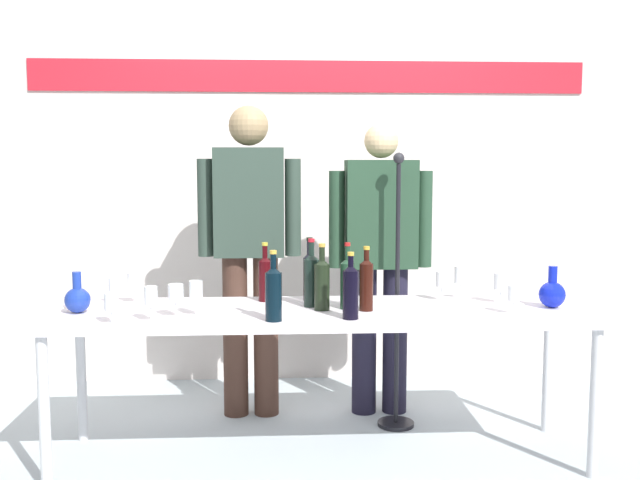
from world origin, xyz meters
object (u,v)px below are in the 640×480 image
object	(u,v)px
wine_glass_left_5	(176,293)
microphone_stand	(397,337)
wine_bottle_4	(311,278)
wine_bottle_5	(351,290)
wine_glass_right_1	(461,276)
wine_glass_right_2	(501,282)
display_table	(322,320)
wine_glass_left_0	(196,291)
wine_bottle_0	(347,282)
wine_glass_right_3	(442,280)
wine_bottle_1	(366,283)
wine_glass_right_0	(514,294)
decanter_blue_right	(552,293)
decanter_blue_left	(77,299)
wine_glass_left_4	(115,285)
wine_bottle_2	(323,282)
wine_glass_left_1	(151,297)
wine_bottle_6	(273,292)
wine_glass_left_2	(111,303)
wine_glass_left_3	(134,281)
wine_bottle_7	(265,277)
presenter_left	(250,241)
presenter_right	(380,251)

from	to	relation	value
wine_glass_left_5	microphone_stand	xyz separation A→B (m)	(1.10, 0.55, -0.35)
wine_bottle_4	wine_bottle_5	xyz separation A→B (m)	(0.16, -0.29, -0.01)
wine_glass_right_1	wine_glass_right_2	size ratio (longest dim) A/B	1.09
display_table	wine_glass_left_0	distance (m)	0.62
wine_bottle_0	wine_glass_right_3	world-z (taller)	wine_bottle_0
wine_bottle_1	wine_glass_right_0	bearing A→B (deg)	-9.51
decanter_blue_right	wine_bottle_5	distance (m)	1.02
decanter_blue_left	wine_bottle_5	size ratio (longest dim) A/B	0.64
wine_bottle_1	wine_glass_left_5	bearing A→B (deg)	-173.49
wine_bottle_0	wine_glass_right_1	size ratio (longest dim) A/B	1.93
wine_glass_left_4	wine_bottle_5	bearing A→B (deg)	-20.08
wine_glass_right_0	decanter_blue_right	bearing A→B (deg)	29.79
wine_glass_right_0	microphone_stand	distance (m)	0.80
wine_glass_left_4	wine_bottle_2	bearing A→B (deg)	-11.75
wine_glass_left_1	wine_glass_left_4	xyz separation A→B (m)	(-0.25, 0.42, -0.02)
display_table	decanter_blue_right	xyz separation A→B (m)	(1.11, -0.03, 0.12)
display_table	wine_bottle_2	world-z (taller)	wine_bottle_2
wine_glass_right_1	microphone_stand	size ratio (longest dim) A/B	0.11
wine_glass_right_0	wine_glass_right_1	distance (m)	0.43
wine_bottle_4	wine_bottle_6	size ratio (longest dim) A/B	1.06
wine_glass_left_2	wine_glass_left_3	distance (m)	0.47
wine_glass_left_4	wine_glass_right_0	distance (m)	1.93
decanter_blue_right	wine_bottle_7	xyz separation A→B (m)	(-1.39, 0.24, 0.05)
decanter_blue_right	presenter_left	distance (m)	1.63
wine_glass_left_3	microphone_stand	xyz separation A→B (m)	(1.36, 0.20, -0.35)
display_table	wine_glass_right_0	distance (m)	0.91
wine_glass_left_3	presenter_left	bearing A→B (deg)	37.67
wine_bottle_5	wine_glass_right_0	distance (m)	0.77
wine_glass_left_0	wine_glass_right_2	world-z (taller)	wine_glass_left_0
wine_bottle_4	wine_glass_right_3	bearing A→B (deg)	10.36
presenter_left	wine_glass_right_3	bearing A→B (deg)	-24.07
wine_glass_left_0	wine_glass_left_5	world-z (taller)	wine_glass_left_0
wine_glass_right_1	decanter_blue_left	bearing A→B (deg)	-171.89
presenter_right	wine_bottle_7	size ratio (longest dim) A/B	5.54
wine_glass_left_2	wine_glass_right_0	xyz separation A→B (m)	(1.81, 0.10, 0.00)
decanter_blue_left	wine_bottle_2	xyz separation A→B (m)	(1.14, 0.00, 0.07)
wine_glass_left_0	wine_glass_left_3	bearing A→B (deg)	137.58
presenter_left	wine_bottle_2	bearing A→B (deg)	-60.37
wine_bottle_1	wine_bottle_4	bearing A→B (deg)	155.77
wine_glass_left_0	decanter_blue_left	bearing A→B (deg)	171.29
wine_glass_left_3	wine_glass_left_5	bearing A→B (deg)	-53.62
presenter_left	decanter_blue_right	bearing A→B (deg)	-23.99
decanter_blue_left	wine_glass_left_5	xyz separation A→B (m)	(0.47, -0.12, 0.05)
presenter_right	microphone_stand	xyz separation A→B (m)	(0.06, -0.23, -0.44)
wine_bottle_2	microphone_stand	size ratio (longest dim) A/B	0.21
wine_glass_left_0	wine_glass_left_4	xyz separation A→B (m)	(-0.44, 0.30, -0.02)
wine_bottle_1	wine_glass_left_2	distance (m)	1.16
wine_glass_left_0	wine_bottle_6	bearing A→B (deg)	-20.88
wine_glass_right_1	wine_glass_right_3	bearing A→B (deg)	-154.76
wine_bottle_2	wine_bottle_5	world-z (taller)	wine_bottle_2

